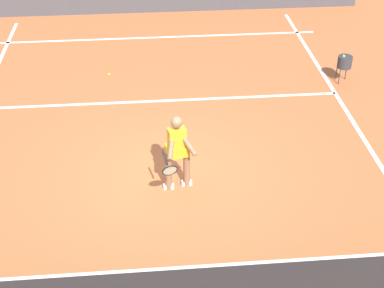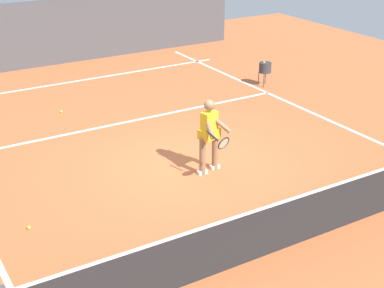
{
  "view_description": "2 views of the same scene",
  "coord_description": "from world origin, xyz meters",
  "px_view_note": "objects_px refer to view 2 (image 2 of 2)",
  "views": [
    {
      "loc": [
        0.31,
        8.94,
        6.68
      ],
      "look_at": [
        -0.45,
        0.5,
        1.02
      ],
      "focal_mm": 52.69,
      "sensor_mm": 36.0,
      "label": 1
    },
    {
      "loc": [
        5.48,
        9.21,
        5.23
      ],
      "look_at": [
        0.3,
        0.55,
        0.78
      ],
      "focal_mm": 53.2,
      "sensor_mm": 36.0,
      "label": 2
    }
  ],
  "objects_px": {
    "tennis_ball_mid": "(61,111)",
    "ball_hopper": "(265,68)",
    "tennis_ball_near": "(29,227)",
    "tennis_player": "(210,134)"
  },
  "relations": [
    {
      "from": "tennis_ball_mid",
      "to": "ball_hopper",
      "type": "distance_m",
      "value": 6.04
    },
    {
      "from": "tennis_ball_near",
      "to": "tennis_ball_mid",
      "type": "bearing_deg",
      "value": -114.46
    },
    {
      "from": "tennis_ball_near",
      "to": "tennis_player",
      "type": "bearing_deg",
      "value": -176.04
    },
    {
      "from": "tennis_player",
      "to": "tennis_ball_near",
      "type": "height_order",
      "value": "tennis_player"
    },
    {
      "from": "tennis_ball_near",
      "to": "tennis_ball_mid",
      "type": "distance_m",
      "value": 5.65
    },
    {
      "from": "tennis_ball_mid",
      "to": "ball_hopper",
      "type": "xyz_separation_m",
      "value": [
        -5.95,
        0.88,
        0.51
      ]
    },
    {
      "from": "ball_hopper",
      "to": "tennis_ball_mid",
      "type": "bearing_deg",
      "value": -8.36
    },
    {
      "from": "tennis_ball_near",
      "to": "tennis_ball_mid",
      "type": "relative_size",
      "value": 1.0
    },
    {
      "from": "tennis_ball_near",
      "to": "ball_hopper",
      "type": "height_order",
      "value": "ball_hopper"
    },
    {
      "from": "tennis_ball_near",
      "to": "ball_hopper",
      "type": "distance_m",
      "value": 9.34
    }
  ]
}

